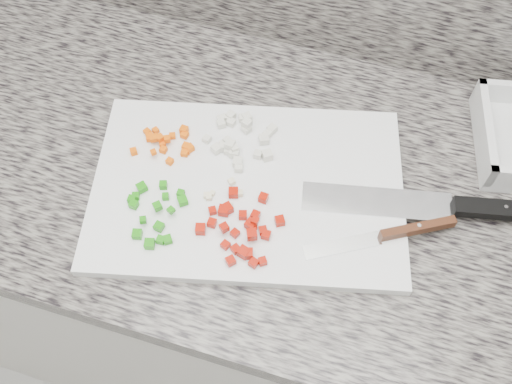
% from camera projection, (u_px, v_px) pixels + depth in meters
% --- Properties ---
extents(cabinet, '(3.92, 0.62, 0.86)m').
position_uv_depth(cabinet, '(280.00, 285.00, 1.34)').
color(cabinet, silver).
rests_on(cabinet, ground).
extents(countertop, '(3.96, 0.64, 0.04)m').
position_uv_depth(countertop, '(289.00, 181.00, 0.96)').
color(countertop, slate).
rests_on(countertop, cabinet).
extents(cutting_board, '(0.56, 0.44, 0.02)m').
position_uv_depth(cutting_board, '(248.00, 188.00, 0.92)').
color(cutting_board, white).
rests_on(cutting_board, countertop).
extents(carrot_pile, '(0.10, 0.08, 0.02)m').
position_uv_depth(carrot_pile, '(167.00, 142.00, 0.94)').
color(carrot_pile, '#ED5A05').
rests_on(carrot_pile, cutting_board).
extents(onion_pile, '(0.12, 0.12, 0.02)m').
position_uv_depth(onion_pile, '(240.00, 138.00, 0.95)').
color(onion_pile, beige).
rests_on(onion_pile, cutting_board).
extents(green_pepper_pile, '(0.09, 0.12, 0.02)m').
position_uv_depth(green_pepper_pile, '(154.00, 212.00, 0.87)').
color(green_pepper_pile, '#1B850C').
rests_on(green_pepper_pile, cutting_board).
extents(red_pepper_pile, '(0.13, 0.13, 0.02)m').
position_uv_depth(red_pepper_pile, '(241.00, 228.00, 0.86)').
color(red_pepper_pile, '#A10F02').
rests_on(red_pepper_pile, cutting_board).
extents(garlic_pile, '(0.06, 0.06, 0.01)m').
position_uv_depth(garlic_pile, '(226.00, 195.00, 0.89)').
color(garlic_pile, beige).
rests_on(garlic_pile, cutting_board).
extents(chef_knife, '(0.39, 0.12, 0.02)m').
position_uv_depth(chef_knife, '(460.00, 207.00, 0.88)').
color(chef_knife, silver).
rests_on(chef_knife, cutting_board).
extents(paring_knife, '(0.21, 0.13, 0.02)m').
position_uv_depth(paring_knife, '(399.00, 233.00, 0.86)').
color(paring_knife, silver).
rests_on(paring_knife, cutting_board).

